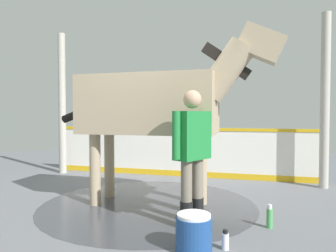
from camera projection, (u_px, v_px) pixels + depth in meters
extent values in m
cube|color=slate|center=(149.00, 200.00, 4.87)|extent=(16.00, 16.00, 0.02)
cylinder|color=#42444C|center=(149.00, 204.00, 4.60)|extent=(3.14, 3.14, 0.00)
cube|color=white|center=(182.00, 153.00, 6.70)|extent=(3.91, 4.18, 0.98)
cube|color=gold|center=(182.00, 129.00, 6.68)|extent=(3.92, 4.20, 0.06)
cube|color=gold|center=(182.00, 173.00, 6.72)|extent=(3.91, 4.19, 0.12)
cylinder|color=#B7B2A8|center=(325.00, 101.00, 5.58)|extent=(0.16, 0.16, 3.13)
cylinder|color=#B7B2A8|center=(62.00, 104.00, 7.03)|extent=(0.16, 0.16, 3.13)
cube|color=tan|center=(148.00, 105.00, 4.55)|extent=(1.95, 2.01, 0.84)
cylinder|color=tan|center=(202.00, 169.00, 4.60)|extent=(0.16, 0.16, 1.04)
cylinder|color=tan|center=(196.00, 175.00, 4.16)|extent=(0.16, 0.16, 1.04)
cylinder|color=tan|center=(109.00, 164.00, 5.00)|extent=(0.16, 0.16, 1.04)
cylinder|color=tan|center=(95.00, 169.00, 4.56)|extent=(0.16, 0.16, 1.04)
cylinder|color=tan|center=(226.00, 70.00, 4.23)|extent=(0.80, 0.82, 0.87)
cube|color=black|center=(226.00, 61.00, 4.23)|extent=(0.51, 0.54, 0.54)
cube|color=tan|center=(261.00, 44.00, 4.10)|extent=(0.65, 0.67, 0.56)
cylinder|color=black|center=(83.00, 112.00, 4.84)|extent=(0.56, 0.59, 0.35)
cylinder|color=black|center=(186.00, 215.00, 3.62)|extent=(0.15, 0.15, 0.32)
cylinder|color=slate|center=(186.00, 181.00, 3.60)|extent=(0.13, 0.13, 0.48)
cylinder|color=black|center=(197.00, 211.00, 3.77)|extent=(0.15, 0.15, 0.32)
cylinder|color=slate|center=(198.00, 178.00, 3.76)|extent=(0.13, 0.13, 0.48)
cube|color=#1E7F38|center=(192.00, 135.00, 3.66)|extent=(0.51, 0.34, 0.56)
cylinder|color=#1E7F38|center=(176.00, 135.00, 3.46)|extent=(0.09, 0.09, 0.54)
cylinder|color=#1E7F38|center=(206.00, 133.00, 3.87)|extent=(0.09, 0.09, 0.54)
sphere|color=tan|center=(192.00, 99.00, 3.65)|extent=(0.22, 0.22, 0.22)
cylinder|color=#1E478C|center=(194.00, 234.00, 3.02)|extent=(0.36, 0.36, 0.33)
cylinder|color=white|center=(194.00, 215.00, 3.01)|extent=(0.33, 0.33, 0.03)
cylinder|color=white|center=(225.00, 241.00, 3.06)|extent=(0.07, 0.07, 0.16)
cylinder|color=black|center=(225.00, 232.00, 3.05)|extent=(0.05, 0.05, 0.03)
cylinder|color=#4CA559|center=(270.00, 218.00, 3.64)|extent=(0.07, 0.07, 0.22)
cylinder|color=white|center=(270.00, 207.00, 3.63)|extent=(0.05, 0.05, 0.05)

